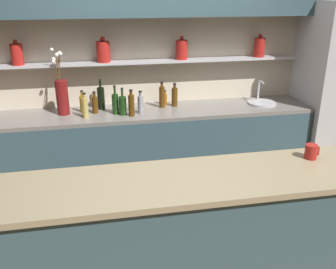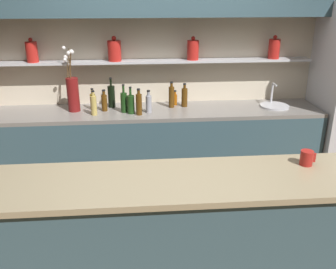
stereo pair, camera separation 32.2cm
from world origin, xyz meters
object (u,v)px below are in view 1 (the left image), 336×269
object	(u,v)px
flower_vase	(62,94)
bottle_spirit_0	(131,105)
sink_fixture	(262,102)
bottle_wine_7	(101,98)
bottle_sauce_10	(165,99)
bottle_wine_4	(115,103)
bottle_spirit_6	(175,97)
bottle_spirit_1	(141,104)
bottle_spirit_3	(85,107)
bottle_spirit_5	(95,104)
bottle_spirit_9	(162,96)
bottle_wine_2	(123,105)
bottle_oil_8	(83,104)
coffee_mug	(311,152)

from	to	relation	value
flower_vase	bottle_spirit_0	distance (m)	0.73
sink_fixture	bottle_wine_7	bearing A→B (deg)	175.41
flower_vase	sink_fixture	size ratio (longest dim) A/B	2.15
bottle_spirit_0	bottle_sauce_10	world-z (taller)	bottle_spirit_0
bottle_wine_4	bottle_sauce_10	size ratio (longest dim) A/B	1.79
bottle_spirit_0	bottle_spirit_6	bearing A→B (deg)	26.89
bottle_spirit_6	bottle_spirit_1	bearing A→B (deg)	-154.97
bottle_spirit_3	bottle_spirit_5	distance (m)	0.16
sink_fixture	bottle_spirit_3	world-z (taller)	bottle_spirit_3
bottle_spirit_9	sink_fixture	bearing A→B (deg)	-3.83
bottle_wine_2	bottle_oil_8	size ratio (longest dim) A/B	1.21
bottle_sauce_10	bottle_wine_7	bearing A→B (deg)	-178.28
bottle_spirit_1	bottle_wine_7	bearing A→B (deg)	149.49
flower_vase	bottle_spirit_5	distance (m)	0.35
bottle_wine_7	bottle_wine_2	bearing A→B (deg)	-49.40
bottle_spirit_0	bottle_wine_7	distance (m)	0.43
coffee_mug	bottle_wine_4	bearing A→B (deg)	128.64
bottle_spirit_3	bottle_spirit_0	bearing A→B (deg)	-4.31
bottle_spirit_3	bottle_wine_7	size ratio (longest dim) A/B	0.79
coffee_mug	bottle_spirit_0	bearing A→B (deg)	126.86
bottle_spirit_1	bottle_wine_4	world-z (taller)	bottle_wine_4
bottle_wine_7	bottle_spirit_9	world-z (taller)	bottle_wine_7
bottle_spirit_1	bottle_spirit_6	bearing A→B (deg)	25.03
bottle_spirit_1	bottle_wine_2	world-z (taller)	bottle_wine_2
bottle_spirit_0	bottle_spirit_1	distance (m)	0.12
bottle_wine_2	bottle_wine_7	distance (m)	0.33
bottle_wine_2	bottle_spirit_9	xyz separation A→B (m)	(0.45, 0.18, 0.02)
bottle_spirit_1	bottle_spirit_5	distance (m)	0.48
bottle_wine_2	bottle_spirit_5	world-z (taller)	bottle_wine_2
bottle_spirit_0	bottle_wine_4	xyz separation A→B (m)	(-0.16, 0.10, -0.01)
bottle_spirit_0	flower_vase	bearing A→B (deg)	164.20
sink_fixture	bottle_spirit_0	size ratio (longest dim) A/B	1.14
flower_vase	bottle_wine_4	distance (m)	0.56
sink_fixture	bottle_spirit_9	bearing A→B (deg)	176.17
sink_fixture	bottle_wine_2	world-z (taller)	bottle_wine_2
bottle_oil_8	flower_vase	bearing A→B (deg)	-171.91
sink_fixture	bottle_wine_2	size ratio (longest dim) A/B	1.11
bottle_spirit_0	bottle_spirit_1	xyz separation A→B (m)	(0.10, 0.07, -0.02)
bottle_spirit_1	bottle_oil_8	size ratio (longest dim) A/B	1.02
flower_vase	bottle_wine_2	distance (m)	0.64
bottle_spirit_0	bottle_sauce_10	bearing A→B (deg)	38.54
bottle_spirit_6	bottle_spirit_5	bearing A→B (deg)	-174.04
flower_vase	bottle_spirit_3	distance (m)	0.30
bottle_spirit_3	flower_vase	bearing A→B (deg)	144.77
flower_vase	bottle_spirit_5	bearing A→B (deg)	-5.36
bottle_spirit_1	bottle_sauce_10	distance (m)	0.40
bottle_wine_2	coffee_mug	distance (m)	1.97
bottle_oil_8	bottle_spirit_5	bearing A→B (deg)	-24.90
flower_vase	bottle_sauce_10	bearing A→B (deg)	6.68
bottle_wine_2	bottle_spirit_9	bearing A→B (deg)	22.06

